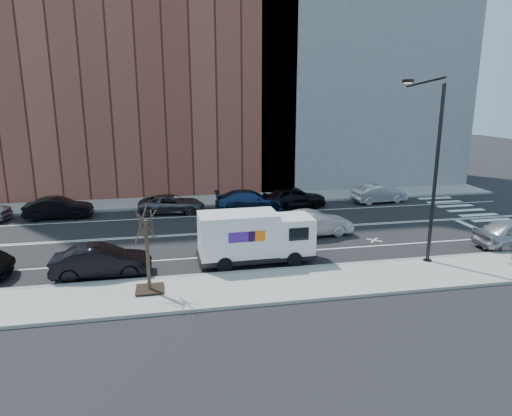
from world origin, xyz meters
name	(u,v)px	position (x,y,z in m)	size (l,w,h in m)	color
ground	(265,230)	(0.00, 0.00, 0.00)	(120.00, 120.00, 0.00)	black
sidewalk_near	(305,283)	(0.00, -8.80, 0.07)	(44.00, 3.60, 0.15)	gray
sidewalk_far	(242,199)	(0.00, 8.80, 0.07)	(44.00, 3.60, 0.15)	gray
curb_near	(295,269)	(0.00, -7.00, 0.08)	(44.00, 0.25, 0.17)	gray
curb_far	(246,204)	(0.00, 7.00, 0.08)	(44.00, 0.25, 0.17)	gray
crosswalk	(485,217)	(16.00, 0.00, 0.00)	(3.00, 14.00, 0.01)	white
road_markings	(265,230)	(0.00, 0.00, 0.00)	(40.00, 8.60, 0.01)	white
bldg_brick	(139,65)	(-8.00, 15.60, 11.00)	(26.00, 10.00, 22.00)	brown
bldg_concrete	(354,45)	(12.00, 15.60, 13.00)	(20.00, 10.00, 26.00)	slate
streetlight	(431,165)	(7.00, -6.91, 5.08)	(0.44, 4.02, 9.34)	black
street_tree	(148,263)	(-7.00, -8.40, 1.45)	(1.20, 1.20, 3.75)	black
fedex_van	(255,237)	(-1.76, -5.60, 1.43)	(5.99, 2.22, 2.72)	black
far_parked_b	(59,208)	(-13.60, 5.63, 0.75)	(1.58, 4.53, 1.49)	black
far_parked_c	(172,204)	(-5.77, 5.69, 0.66)	(2.20, 4.76, 1.32)	#494B50
far_parked_d	(250,200)	(-0.01, 5.41, 0.75)	(2.11, 5.19, 1.51)	navy
far_parked_e	(294,197)	(3.49, 5.46, 0.83)	(1.95, 4.85, 1.65)	black
far_parked_f	(379,194)	(10.69, 5.76, 0.72)	(1.53, 4.39, 1.45)	silver
driving_sedan	(314,224)	(2.69, -1.72, 0.78)	(1.65, 4.74, 1.56)	#B4B4B9
near_parked_rear_a	(102,261)	(-9.26, -5.96, 0.76)	(1.60, 4.59, 1.51)	black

